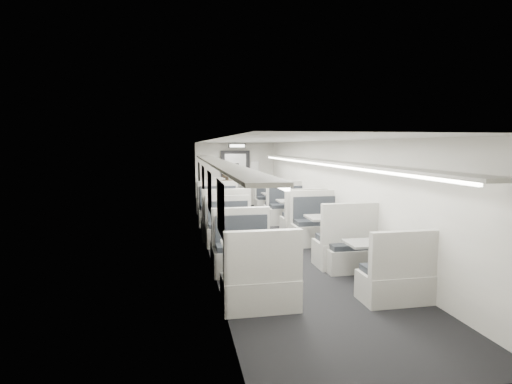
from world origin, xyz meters
name	(u,v)px	position (x,y,z in m)	size (l,w,h in m)	color
room	(270,192)	(0.00, 0.00, 1.20)	(3.24, 12.24, 2.64)	black
booth_left_a	(215,205)	(-1.00, 3.63, 0.40)	(1.10, 2.23, 1.19)	#B4B2A9
booth_left_b	(222,216)	(-1.00, 1.39, 0.42)	(1.16, 2.36, 1.26)	#B4B2A9
booth_left_c	(233,237)	(-1.00, -0.89, 0.38)	(1.04, 2.12, 1.13)	#B4B2A9
booth_left_d	(250,265)	(-1.00, -2.97, 0.39)	(1.07, 2.18, 1.16)	#B4B2A9
booth_right_a	(276,204)	(1.00, 3.55, 0.38)	(1.05, 2.12, 1.14)	#B4B2A9
booth_right_b	(295,214)	(1.00, 1.29, 0.41)	(1.14, 2.31, 1.23)	#B4B2A9
booth_right_c	(329,235)	(1.00, -1.26, 0.42)	(1.14, 2.32, 1.24)	#B4B2A9
booth_right_d	(371,262)	(1.00, -3.14, 0.37)	(1.01, 2.05, 1.10)	#B4B2A9
passenger	(227,196)	(-0.71, 2.53, 0.81)	(0.59, 0.39, 1.61)	black
window_a	(199,176)	(-1.49, 3.40, 1.35)	(0.02, 1.18, 0.84)	black
window_b	(203,182)	(-1.49, 1.20, 1.35)	(0.02, 1.18, 0.84)	black
window_c	(210,192)	(-1.49, -1.00, 1.35)	(0.02, 1.18, 0.84)	black
window_d	(221,209)	(-1.49, -3.20, 1.35)	(0.02, 1.18, 0.84)	black
luggage_rack_left	(218,163)	(-1.24, -0.30, 1.92)	(0.46, 10.40, 0.09)	#B4B2A9
luggage_rack_right	(325,162)	(1.24, -0.30, 1.92)	(0.46, 10.40, 0.09)	#B4B2A9
vestibule_door	(235,179)	(0.00, 5.93, 1.04)	(1.10, 0.13, 2.10)	black
exit_sign	(237,146)	(0.00, 5.44, 2.28)	(0.62, 0.12, 0.16)	black
wall_notice	(255,166)	(0.75, 5.92, 1.50)	(0.32, 0.02, 0.40)	white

